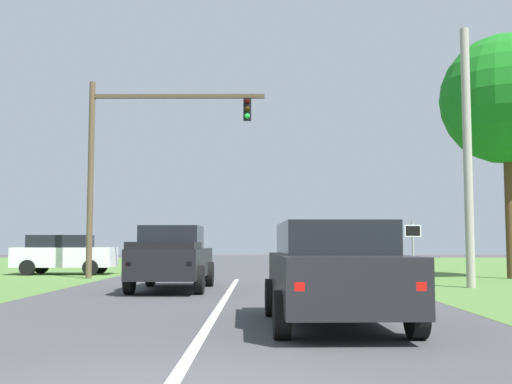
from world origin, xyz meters
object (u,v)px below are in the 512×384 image
at_px(crossing_suv_far, 64,254).
at_px(traffic_light, 135,149).
at_px(pickup_truck_lead, 172,258).
at_px(oak_tree_right, 506,99).
at_px(red_suv_near, 333,270).
at_px(utility_pole_right, 468,156).
at_px(keep_moving_sign, 413,243).

bearing_deg(crossing_suv_far, traffic_light, -40.55).
xyz_separation_m(pickup_truck_lead, crossing_suv_far, (-6.21, 9.51, -0.05)).
xyz_separation_m(traffic_light, oak_tree_right, (15.08, -0.02, 2.00)).
relative_size(pickup_truck_lead, traffic_light, 0.65).
height_order(traffic_light, crossing_suv_far, traffic_light).
bearing_deg(red_suv_near, oak_tree_right, 58.50).
bearing_deg(oak_tree_right, crossing_suv_far, 170.20).
distance_m(pickup_truck_lead, oak_tree_right, 15.44).
distance_m(oak_tree_right, utility_pole_right, 6.83).
relative_size(pickup_truck_lead, oak_tree_right, 0.53).
height_order(pickup_truck_lead, traffic_light, traffic_light).
bearing_deg(utility_pole_right, oak_tree_right, 57.00).
bearing_deg(oak_tree_right, pickup_truck_lead, -153.69).
xyz_separation_m(red_suv_near, keep_moving_sign, (4.31, 12.06, 0.47)).
distance_m(pickup_truck_lead, utility_pole_right, 9.92).
distance_m(pickup_truck_lead, traffic_light, 7.96).
bearing_deg(red_suv_near, pickup_truck_lead, 115.89).
bearing_deg(traffic_light, pickup_truck_lead, -68.87).
xyz_separation_m(keep_moving_sign, utility_pole_right, (1.10, -2.91, 2.78)).
height_order(traffic_light, utility_pole_right, utility_pole_right).
bearing_deg(traffic_light, utility_pole_right, -23.69).
xyz_separation_m(keep_moving_sign, oak_tree_right, (4.44, 2.22, 5.82)).
bearing_deg(oak_tree_right, utility_pole_right, -123.00).
height_order(pickup_truck_lead, crossing_suv_far, pickup_truck_lead).
relative_size(oak_tree_right, crossing_suv_far, 2.22).
xyz_separation_m(red_suv_near, pickup_truck_lead, (-3.90, 8.03, 0.03)).
relative_size(traffic_light, crossing_suv_far, 1.79).
bearing_deg(oak_tree_right, red_suv_near, -121.50).
bearing_deg(keep_moving_sign, pickup_truck_lead, -153.85).
bearing_deg(pickup_truck_lead, red_suv_near, -64.11).
bearing_deg(keep_moving_sign, oak_tree_right, 26.61).
xyz_separation_m(pickup_truck_lead, keep_moving_sign, (8.21, 4.03, 0.44)).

